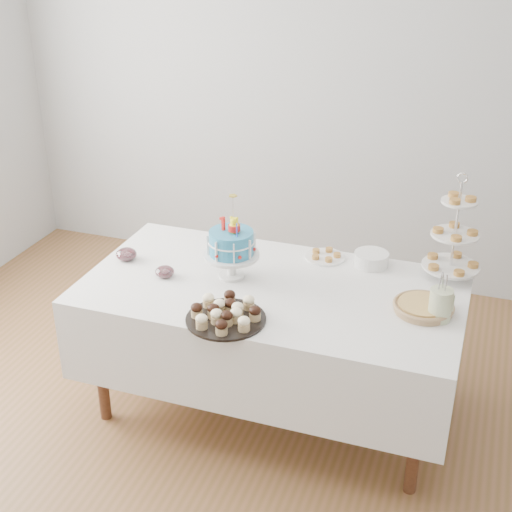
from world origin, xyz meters
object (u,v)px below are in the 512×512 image
(tiered_stand, at_px, (455,235))
(jam_bowl_a, at_px, (165,272))
(cupcake_tray, at_px, (226,312))
(birthday_cake, at_px, (232,256))
(table, at_px, (271,324))
(pie, at_px, (423,307))
(plate_stack, at_px, (371,259))
(jam_bowl_b, at_px, (126,254))
(pastry_plate, at_px, (325,256))
(utensil_pitcher, at_px, (441,303))

(tiered_stand, height_order, jam_bowl_a, tiered_stand)
(cupcake_tray, height_order, tiered_stand, tiered_stand)
(birthday_cake, bearing_deg, table, 11.30)
(birthday_cake, height_order, pie, birthday_cake)
(table, relative_size, cupcake_tray, 5.09)
(cupcake_tray, xyz_separation_m, pie, (0.86, 0.38, -0.02))
(plate_stack, distance_m, jam_bowl_b, 1.32)
(pastry_plate, bearing_deg, birthday_cake, -137.12)
(pastry_plate, bearing_deg, plate_stack, 0.00)
(tiered_stand, distance_m, utensil_pitcher, 0.47)
(pastry_plate, bearing_deg, jam_bowl_a, -146.47)
(tiered_stand, bearing_deg, utensil_pitcher, -90.48)
(utensil_pitcher, bearing_deg, jam_bowl_b, 167.51)
(tiered_stand, height_order, pastry_plate, tiered_stand)
(jam_bowl_a, bearing_deg, jam_bowl_b, 158.79)
(birthday_cake, height_order, plate_stack, birthday_cake)
(birthday_cake, bearing_deg, jam_bowl_a, -143.57)
(pastry_plate, distance_m, jam_bowl_b, 1.08)
(tiered_stand, relative_size, jam_bowl_a, 5.76)
(cupcake_tray, height_order, jam_bowl_a, cupcake_tray)
(pie, bearing_deg, table, 179.99)
(tiered_stand, xyz_separation_m, utensil_pitcher, (-0.00, -0.45, -0.15))
(table, height_order, pie, pie)
(pie, xyz_separation_m, plate_stack, (-0.33, 0.40, 0.01))
(table, relative_size, tiered_stand, 3.35)
(pie, bearing_deg, jam_bowl_b, 179.12)
(birthday_cake, height_order, cupcake_tray, birthday_cake)
(birthday_cake, distance_m, cupcake_tray, 0.44)
(birthday_cake, xyz_separation_m, jam_bowl_b, (-0.61, -0.00, -0.09))
(birthday_cake, height_order, jam_bowl_a, birthday_cake)
(table, xyz_separation_m, jam_bowl_b, (-0.84, 0.02, 0.26))
(jam_bowl_a, bearing_deg, tiered_stand, 19.18)
(table, xyz_separation_m, pastry_plate, (0.18, 0.40, 0.24))
(jam_bowl_a, height_order, jam_bowl_b, jam_bowl_b)
(table, distance_m, jam_bowl_a, 0.62)
(birthday_cake, distance_m, jam_bowl_a, 0.36)
(birthday_cake, height_order, tiered_stand, tiered_stand)
(jam_bowl_b, bearing_deg, tiered_stand, 12.60)
(tiered_stand, relative_size, plate_stack, 3.10)
(plate_stack, bearing_deg, cupcake_tray, -123.95)
(table, height_order, cupcake_tray, cupcake_tray)
(tiered_stand, distance_m, jam_bowl_b, 1.73)
(table, bearing_deg, plate_stack, 42.98)
(table, distance_m, cupcake_tray, 0.48)
(cupcake_tray, height_order, jam_bowl_b, cupcake_tray)
(table, bearing_deg, cupcake_tray, -104.41)
(birthday_cake, xyz_separation_m, utensil_pitcher, (1.06, -0.07, -0.04))
(cupcake_tray, bearing_deg, utensil_pitcher, 19.78)
(table, xyz_separation_m, cupcake_tray, (-0.10, -0.38, 0.27))
(pie, bearing_deg, jam_bowl_a, -176.27)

